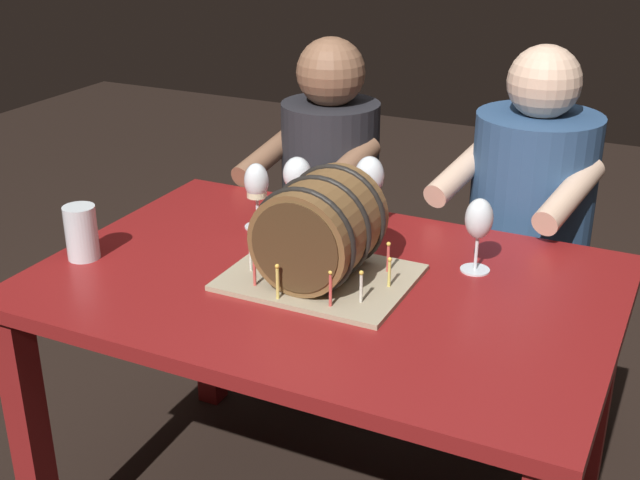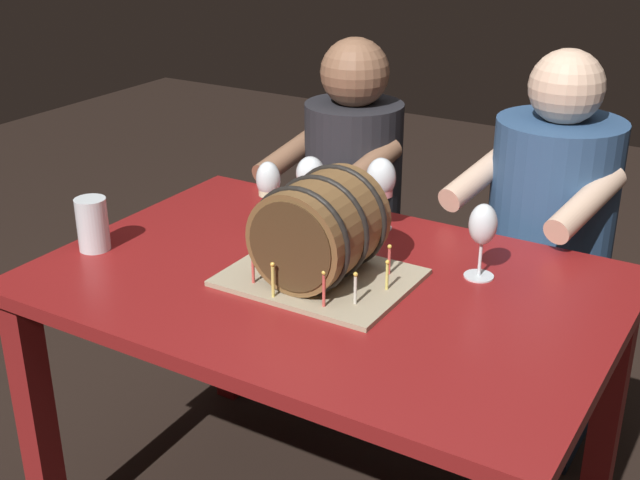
% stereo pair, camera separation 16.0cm
% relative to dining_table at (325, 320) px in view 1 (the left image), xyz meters
% --- Properties ---
extents(dining_table, '(1.32, 0.90, 0.75)m').
position_rel_dining_table_xyz_m(dining_table, '(0.00, 0.00, 0.00)').
color(dining_table, maroon).
rests_on(dining_table, ground).
extents(barrel_cake, '(0.42, 0.33, 0.25)m').
position_rel_dining_table_xyz_m(barrel_cake, '(-0.01, -0.02, 0.23)').
color(barrel_cake, tan).
rests_on(barrel_cake, dining_table).
extents(wine_glass_empty, '(0.07, 0.07, 0.18)m').
position_rel_dining_table_xyz_m(wine_glass_empty, '(0.30, 0.19, 0.24)').
color(wine_glass_empty, white).
rests_on(wine_glass_empty, dining_table).
extents(wine_glass_white, '(0.07, 0.07, 0.18)m').
position_rel_dining_table_xyz_m(wine_glass_white, '(-0.29, 0.20, 0.23)').
color(wine_glass_white, white).
rests_on(wine_glass_white, dining_table).
extents(wine_glass_red, '(0.08, 0.08, 0.18)m').
position_rel_dining_table_xyz_m(wine_glass_red, '(-0.22, 0.30, 0.23)').
color(wine_glass_red, white).
rests_on(wine_glass_red, dining_table).
extents(wine_glass_rose, '(0.08, 0.08, 0.19)m').
position_rel_dining_table_xyz_m(wine_glass_rose, '(-0.03, 0.33, 0.24)').
color(wine_glass_rose, white).
rests_on(wine_glass_rose, dining_table).
extents(beer_pint, '(0.08, 0.08, 0.13)m').
position_rel_dining_table_xyz_m(beer_pint, '(-0.58, -0.16, 0.17)').
color(beer_pint, white).
rests_on(beer_pint, dining_table).
extents(person_seated_left, '(0.38, 0.48, 1.16)m').
position_rel_dining_table_xyz_m(person_seated_left, '(-0.32, 0.70, -0.11)').
color(person_seated_left, black).
rests_on(person_seated_left, ground).
extents(person_seated_right, '(0.46, 0.53, 1.19)m').
position_rel_dining_table_xyz_m(person_seated_right, '(0.32, 0.70, -0.07)').
color(person_seated_right, '#1B2D46').
rests_on(person_seated_right, ground).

